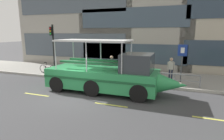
{
  "coord_description": "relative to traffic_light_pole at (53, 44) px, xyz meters",
  "views": [
    {
      "loc": [
        5.58,
        -9.38,
        3.68
      ],
      "look_at": [
        1.52,
        1.77,
        1.3
      ],
      "focal_mm": 29.87,
      "sensor_mm": 36.0,
      "label": 1
    }
  ],
  "objects": [
    {
      "name": "parking_sign",
      "position": [
        10.45,
        -0.21,
        -0.67
      ],
      "size": [
        0.6,
        0.12,
        2.74
      ],
      "color": "#4C4F54",
      "rests_on": "sidewalk"
    },
    {
      "name": "ground_plane",
      "position": [
        4.69,
        -4.01,
        -2.71
      ],
      "size": [
        120.0,
        120.0,
        0.0
      ],
      "primitive_type": "plane",
      "color": "#3D3D3F"
    },
    {
      "name": "duck_tour_boat",
      "position": [
        6.26,
        -2.85,
        -1.64
      ],
      "size": [
        8.67,
        2.47,
        3.26
      ],
      "color": "#2D9351",
      "rests_on": "ground_plane"
    },
    {
      "name": "leaned_bicycle",
      "position": [
        -0.57,
        -0.18,
        -2.16
      ],
      "size": [
        1.74,
        0.46,
        0.96
      ],
      "color": "black",
      "rests_on": "sidewalk"
    },
    {
      "name": "lane_centreline",
      "position": [
        4.69,
        -4.85,
        -2.71
      ],
      "size": [
        25.8,
        0.12,
        0.01
      ],
      "color": "#DBD64C",
      "rests_on": "ground_plane"
    },
    {
      "name": "sidewalk",
      "position": [
        4.69,
        1.59,
        -2.62
      ],
      "size": [
        32.0,
        4.8,
        0.18
      ],
      "primitive_type": "cube",
      "color": "gray",
      "rests_on": "ground_plane"
    },
    {
      "name": "curb_guardrail",
      "position": [
        6.15,
        -0.56,
        -1.98
      ],
      "size": [
        11.07,
        0.09,
        0.83
      ],
      "color": "gray",
      "rests_on": "sidewalk"
    },
    {
      "name": "pedestrian_mid_left",
      "position": [
        5.33,
        0.09,
        -1.47
      ],
      "size": [
        0.24,
        0.5,
        1.76
      ],
      "color": "#1E2338",
      "rests_on": "sidewalk"
    },
    {
      "name": "pedestrian_near_bow",
      "position": [
        9.75,
        0.64,
        -1.49
      ],
      "size": [
        0.5,
        0.24,
        1.73
      ],
      "color": "#1E2338",
      "rests_on": "sidewalk"
    },
    {
      "name": "curb_edge",
      "position": [
        4.69,
        -0.9,
        -2.62
      ],
      "size": [
        32.0,
        0.18,
        0.18
      ],
      "primitive_type": "cube",
      "color": "#B2ADA3",
      "rests_on": "ground_plane"
    },
    {
      "name": "traffic_light_pole",
      "position": [
        0.0,
        0.0,
        0.0
      ],
      "size": [
        0.24,
        0.46,
        4.19
      ],
      "color": "black",
      "rests_on": "sidewalk"
    }
  ]
}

